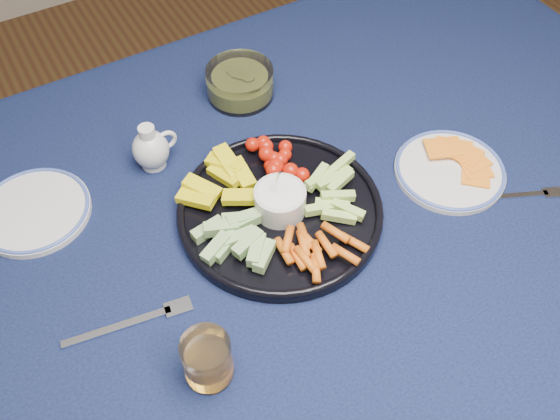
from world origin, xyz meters
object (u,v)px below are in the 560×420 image
side_plate_extra (34,211)px  cheese_plate (450,169)px  dining_table (276,259)px  creamer_pitcher (151,149)px  juice_tumbler (208,361)px  pickle_bowl (240,84)px  crudite_platter (279,209)px

side_plate_extra → cheese_plate: bearing=-22.5°
dining_table → creamer_pitcher: (-0.11, 0.23, 0.13)m
creamer_pitcher → juice_tumbler: size_ratio=1.11×
pickle_bowl → juice_tumbler: (-0.30, -0.48, 0.01)m
pickle_bowl → creamer_pitcher: bearing=-158.2°
cheese_plate → side_plate_extra: cheese_plate is taller
dining_table → crudite_platter: bearing=45.3°
creamer_pitcher → juice_tumbler: bearing=-102.0°
juice_tumbler → side_plate_extra: bearing=108.2°
dining_table → pickle_bowl: (0.10, 0.31, 0.11)m
cheese_plate → juice_tumbler: bearing=-166.6°
dining_table → pickle_bowl: pickle_bowl is taller
creamer_pitcher → side_plate_extra: creamer_pitcher is taller
juice_tumbler → cheese_plate: bearing=13.4°
crudite_platter → pickle_bowl: bearing=74.2°
side_plate_extra → creamer_pitcher: bearing=1.6°
dining_table → side_plate_extra: bearing=145.7°
crudite_platter → pickle_bowl: 0.31m
cheese_plate → dining_table: bearing=172.0°
dining_table → side_plate_extra: (-0.33, 0.22, 0.10)m
pickle_bowl → cheese_plate: (0.22, -0.36, -0.02)m
crudite_platter → side_plate_extra: crudite_platter is taller
creamer_pitcher → cheese_plate: 0.51m
crudite_platter → creamer_pitcher: size_ratio=3.81×
crudite_platter → side_plate_extra: size_ratio=1.83×
creamer_pitcher → juice_tumbler: (-0.08, -0.40, -0.00)m
dining_table → creamer_pitcher: bearing=116.4°
dining_table → juice_tumbler: bearing=-139.7°
pickle_bowl → side_plate_extra: size_ratio=0.70×
juice_tumbler → side_plate_extra: juice_tumbler is taller
creamer_pitcher → pickle_bowl: (0.22, 0.09, -0.01)m
crudite_platter → cheese_plate: bearing=-11.9°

